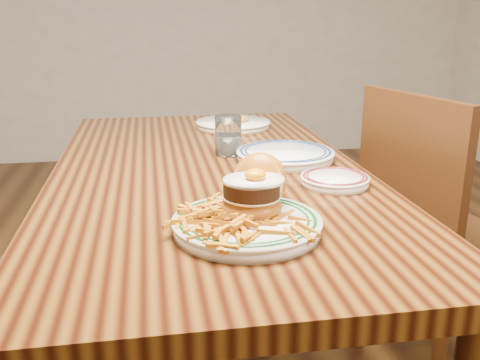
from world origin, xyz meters
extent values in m
cube|color=black|center=(0.00, 0.00, 0.72)|extent=(0.85, 1.60, 0.05)
cylinder|color=black|center=(-0.36, 0.74, 0.35)|extent=(0.07, 0.07, 0.70)
cylinder|color=black|center=(0.36, 0.74, 0.35)|extent=(0.07, 0.07, 0.70)
cube|color=#3A1B0C|center=(0.78, 0.02, 0.45)|extent=(0.53, 0.53, 0.04)
cube|color=#3A1B0C|center=(0.59, -0.03, 0.71)|extent=(0.14, 0.43, 0.47)
cylinder|color=#3A1B0C|center=(0.92, 0.25, 0.21)|extent=(0.04, 0.04, 0.43)
cylinder|color=#3A1B0C|center=(0.55, 0.16, 0.21)|extent=(0.04, 0.04, 0.43)
cylinder|color=#3A1B0C|center=(0.65, -0.21, 0.21)|extent=(0.04, 0.04, 0.43)
cylinder|color=white|center=(0.02, -0.47, 0.76)|extent=(0.29, 0.29, 0.02)
cylinder|color=white|center=(0.02, -0.47, 0.78)|extent=(0.29, 0.29, 0.01)
torus|color=#0C4416|center=(0.02, -0.47, 0.78)|extent=(0.27, 0.27, 0.01)
torus|color=#0C4416|center=(0.02, -0.47, 0.78)|extent=(0.24, 0.24, 0.01)
ellipsoid|color=#AA5E15|center=(0.04, -0.44, 0.79)|extent=(0.12, 0.12, 0.06)
cylinder|color=#D3B883|center=(0.04, -0.44, 0.81)|extent=(0.12, 0.12, 0.00)
cylinder|color=black|center=(0.04, -0.44, 0.83)|extent=(0.11, 0.11, 0.03)
ellipsoid|color=white|center=(0.04, -0.44, 0.85)|extent=(0.12, 0.10, 0.01)
ellipsoid|color=orange|center=(0.04, -0.45, 0.86)|extent=(0.04, 0.04, 0.02)
ellipsoid|color=#AA5E15|center=(0.07, -0.38, 0.83)|extent=(0.15, 0.14, 0.13)
cylinder|color=#D3B883|center=(0.06, -0.39, 0.82)|extent=(0.11, 0.08, 0.10)
cylinder|color=white|center=(0.29, -0.21, 0.76)|extent=(0.17, 0.17, 0.02)
cylinder|color=white|center=(0.29, -0.21, 0.77)|extent=(0.17, 0.17, 0.01)
torus|color=maroon|center=(0.29, -0.21, 0.77)|extent=(0.16, 0.16, 0.01)
torus|color=maroon|center=(0.29, -0.21, 0.77)|extent=(0.14, 0.14, 0.01)
cube|color=silver|center=(0.31, -0.20, 0.77)|extent=(0.08, 0.09, 0.00)
cylinder|color=white|center=(0.23, 0.04, 0.76)|extent=(0.28, 0.28, 0.02)
cylinder|color=white|center=(0.23, 0.04, 0.77)|extent=(0.29, 0.29, 0.01)
torus|color=#102350|center=(0.23, 0.04, 0.78)|extent=(0.27, 0.27, 0.01)
torus|color=#102350|center=(0.23, 0.04, 0.78)|extent=(0.24, 0.24, 0.01)
cylinder|color=white|center=(0.08, 0.13, 0.81)|extent=(0.08, 0.08, 0.12)
cylinder|color=silver|center=(0.08, 0.13, 0.78)|extent=(0.07, 0.07, 0.06)
cylinder|color=white|center=(0.15, 0.52, 0.76)|extent=(0.27, 0.27, 0.02)
cylinder|color=white|center=(0.15, 0.52, 0.77)|extent=(0.28, 0.28, 0.01)
ellipsoid|color=#B77434|center=(0.15, 0.52, 0.78)|extent=(0.12, 0.10, 0.04)
camera|label=1|loc=(-0.15, -1.43, 1.16)|focal=40.00mm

